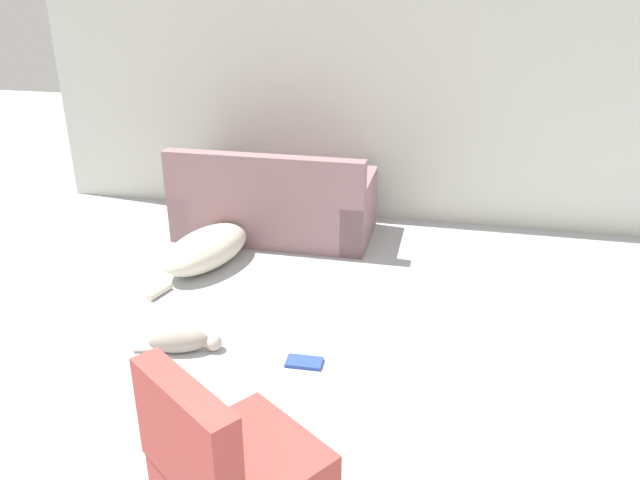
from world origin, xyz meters
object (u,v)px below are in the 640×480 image
couch (275,206)px  dog (213,245)px  book_blue (304,362)px  cat (182,341)px

couch → dog: bearing=63.0°
dog → book_blue: bearing=-124.5°
couch → cat: (-0.04, -2.00, -0.20)m
book_blue → cat: bearing=-178.1°
couch → dog: (-0.34, -0.67, -0.13)m
dog → cat: 1.36m
cat → book_blue: 0.80m
cat → book_blue: (0.79, 0.03, -0.07)m
couch → book_blue: (0.75, -1.97, -0.27)m
couch → cat: bearing=89.0°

